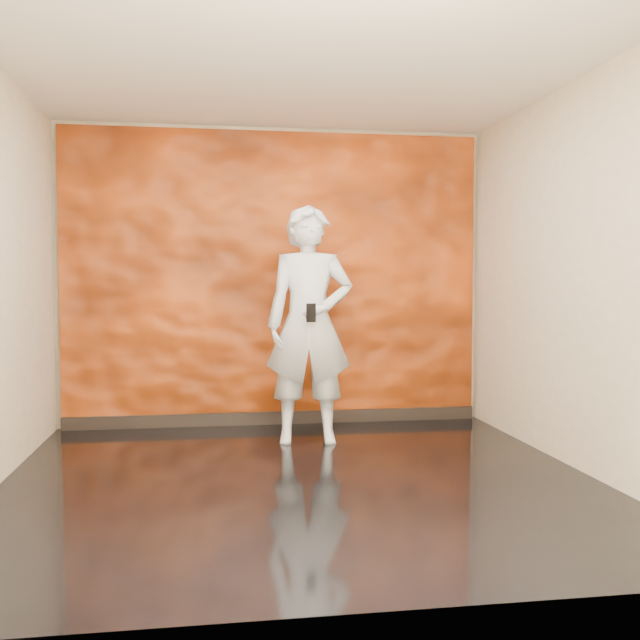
{
  "coord_description": "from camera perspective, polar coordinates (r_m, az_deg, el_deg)",
  "views": [
    {
      "loc": [
        -0.6,
        -4.76,
        1.34
      ],
      "look_at": [
        0.25,
        0.77,
        1.05
      ],
      "focal_mm": 40.0,
      "sensor_mm": 36.0,
      "label": 1
    }
  ],
  "objects": [
    {
      "name": "room",
      "position": [
        4.8,
        -1.58,
        3.69
      ],
      "size": [
        4.02,
        4.02,
        2.81
      ],
      "color": "black",
      "rests_on": "ground"
    },
    {
      "name": "feature_wall",
      "position": [
        6.75,
        -3.66,
        3.32
      ],
      "size": [
        3.9,
        0.06,
        2.75
      ],
      "primitive_type": "cube",
      "color": "#E55110",
      "rests_on": "ground"
    },
    {
      "name": "baseboard",
      "position": [
        6.83,
        -3.59,
        -7.82
      ],
      "size": [
        3.9,
        0.04,
        0.12
      ],
      "primitive_type": "cube",
      "color": "black",
      "rests_on": "ground"
    },
    {
      "name": "man",
      "position": [
        5.97,
        -0.86,
        -0.35
      ],
      "size": [
        0.77,
        0.54,
        1.99
      ],
      "primitive_type": "imported",
      "rotation": [
        0.0,
        0.0,
        -0.1
      ],
      "color": "#A4ABB4",
      "rests_on": "ground"
    },
    {
      "name": "phone",
      "position": [
        5.68,
        -0.72,
        0.58
      ],
      "size": [
        0.08,
        0.05,
        0.15
      ],
      "primitive_type": "cube",
      "rotation": [
        0.0,
        0.0,
        0.4
      ],
      "color": "black",
      "rests_on": "man"
    }
  ]
}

